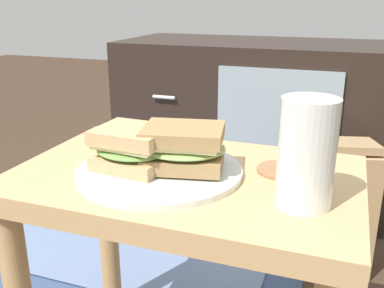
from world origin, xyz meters
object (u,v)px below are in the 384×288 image
object	(u,v)px
coaster	(282,170)
sandwich_front	(133,148)
tv_cabinet	(253,120)
paper_bag	(330,206)
plate	(160,171)
beer_glass	(306,155)
sandwich_back	(186,147)

from	to	relation	value
coaster	sandwich_front	bearing A→B (deg)	-159.22
tv_cabinet	paper_bag	size ratio (longest dim) A/B	2.54
coaster	plate	bearing A→B (deg)	-157.86
beer_glass	paper_bag	distance (m)	0.68
beer_glass	paper_bag	bearing A→B (deg)	86.88
sandwich_back	beer_glass	world-z (taller)	beer_glass
beer_glass	paper_bag	world-z (taller)	beer_glass
sandwich_front	coaster	bearing A→B (deg)	20.78
sandwich_front	beer_glass	world-z (taller)	beer_glass
plate	sandwich_front	size ratio (longest dim) A/B	2.06
tv_cabinet	beer_glass	distance (m)	1.07
plate	sandwich_front	distance (m)	0.06
sandwich_front	beer_glass	bearing A→B (deg)	-4.99
plate	sandwich_back	size ratio (longest dim) A/B	1.75
sandwich_back	sandwich_front	bearing A→B (deg)	-165.59
sandwich_back	beer_glass	xyz separation A→B (m)	(0.19, -0.05, 0.03)
tv_cabinet	beer_glass	xyz separation A→B (m)	(0.28, -1.00, 0.24)
sandwich_back	tv_cabinet	bearing A→B (deg)	95.32
tv_cabinet	paper_bag	distance (m)	0.53
sandwich_back	paper_bag	world-z (taller)	sandwich_back
tv_cabinet	sandwich_back	distance (m)	0.99
sandwich_front	sandwich_back	xyz separation A→B (m)	(0.08, 0.02, 0.00)
plate	sandwich_back	distance (m)	0.06
sandwich_back	beer_glass	distance (m)	0.20
beer_glass	sandwich_front	bearing A→B (deg)	175.01
tv_cabinet	paper_bag	world-z (taller)	tv_cabinet
sandwich_back	coaster	distance (m)	0.16
sandwich_back	beer_glass	size ratio (longest dim) A/B	1.02
tv_cabinet	coaster	world-z (taller)	tv_cabinet
tv_cabinet	beer_glass	size ratio (longest dim) A/B	6.37
tv_cabinet	sandwich_front	distance (m)	1.00
sandwich_front	beer_glass	xyz separation A→B (m)	(0.27, -0.02, 0.03)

